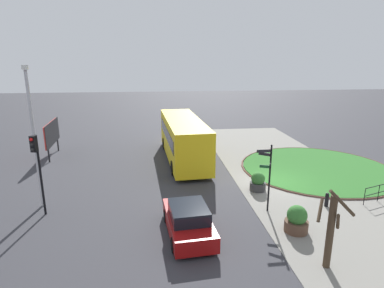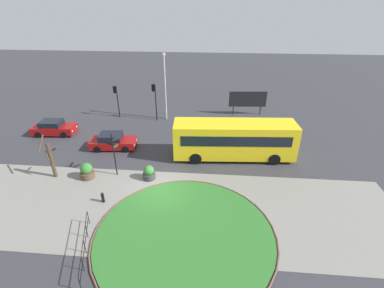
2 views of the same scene
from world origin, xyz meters
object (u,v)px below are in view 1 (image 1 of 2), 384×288
object	(u,v)px
car_near_lane	(188,221)
planter_near_signpost	(258,182)
billboard_left	(52,133)
planter_kerbside	(297,220)
signpost_directional	(268,172)
street_tree_bare	(331,228)
bollard_foreground	(327,200)
bus_yellow	(183,138)
traffic_light_near	(37,158)
lamppost_tall	(34,134)

from	to	relation	value
car_near_lane	planter_near_signpost	xyz separation A→B (m)	(4.42, -4.61, -0.15)
billboard_left	planter_kerbside	xyz separation A→B (m)	(-13.39, -14.52, -1.31)
signpost_directional	street_tree_bare	bearing A→B (deg)	-171.26
bollard_foreground	car_near_lane	bearing A→B (deg)	104.29
car_near_lane	street_tree_bare	world-z (taller)	street_tree_bare
billboard_left	bollard_foreground	bearing A→B (deg)	-127.32
car_near_lane	street_tree_bare	size ratio (longest dim) A/B	1.25
car_near_lane	bus_yellow	bearing A→B (deg)	-8.96
traffic_light_near	lamppost_tall	size ratio (longest dim) A/B	0.56
car_near_lane	lamppost_tall	size ratio (longest dim) A/B	0.57
bollard_foreground	planter_near_signpost	bearing A→B (deg)	50.07
street_tree_bare	traffic_light_near	bearing A→B (deg)	65.43
lamppost_tall	street_tree_bare	bearing A→B (deg)	-118.17
traffic_light_near	street_tree_bare	size ratio (longest dim) A/B	1.23
bollard_foreground	planter_near_signpost	world-z (taller)	planter_near_signpost
billboard_left	traffic_light_near	bearing A→B (deg)	-170.58
billboard_left	planter_near_signpost	size ratio (longest dim) A/B	3.78
lamppost_tall	planter_kerbside	size ratio (longest dim) A/B	5.75
planter_near_signpost	lamppost_tall	bearing A→B (deg)	93.35
signpost_directional	planter_near_signpost	bearing A→B (deg)	-8.52
traffic_light_near	street_tree_bare	world-z (taller)	traffic_light_near
traffic_light_near	billboard_left	world-z (taller)	traffic_light_near
car_near_lane	lamppost_tall	world-z (taller)	lamppost_tall
planter_near_signpost	planter_kerbside	xyz separation A→B (m)	(-4.76, -0.28, 0.05)
billboard_left	planter_kerbside	size ratio (longest dim) A/B	3.43
bollard_foreground	car_near_lane	distance (m)	7.84
signpost_directional	lamppost_tall	distance (m)	11.98
car_near_lane	traffic_light_near	distance (m)	7.84
car_near_lane	billboard_left	bearing A→B (deg)	31.21
car_near_lane	planter_kerbside	xyz separation A→B (m)	(-0.33, -4.89, -0.10)
bollard_foreground	traffic_light_near	bearing A→B (deg)	87.58
bus_yellow	street_tree_bare	distance (m)	14.52
signpost_directional	billboard_left	world-z (taller)	signpost_directional
signpost_directional	lamppost_tall	bearing A→B (deg)	80.58
bollard_foreground	planter_kerbside	size ratio (longest dim) A/B	0.61
signpost_directional	car_near_lane	size ratio (longest dim) A/B	0.85
planter_near_signpost	planter_kerbside	bearing A→B (deg)	-176.68
bus_yellow	car_near_lane	distance (m)	11.04
bollard_foreground	planter_near_signpost	xyz separation A→B (m)	(2.49, 2.98, 0.12)
bus_yellow	lamppost_tall	distance (m)	11.16
bollard_foreground	street_tree_bare	xyz separation A→B (m)	(-4.86, 2.65, 1.24)
signpost_directional	traffic_light_near	world-z (taller)	traffic_light_near
car_near_lane	planter_kerbside	distance (m)	4.90
planter_kerbside	street_tree_bare	bearing A→B (deg)	-178.87
lamppost_tall	billboard_left	xyz separation A→B (m)	(9.34, 2.16, -2.08)
planter_near_signpost	planter_kerbside	distance (m)	4.77
bus_yellow	traffic_light_near	xyz separation A→B (m)	(-8.42, 7.75, 1.30)
signpost_directional	bollard_foreground	xyz separation A→B (m)	(0.15, -3.37, -1.72)
bus_yellow	planter_near_signpost	world-z (taller)	bus_yellow
bollard_foreground	lamppost_tall	distance (m)	15.57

